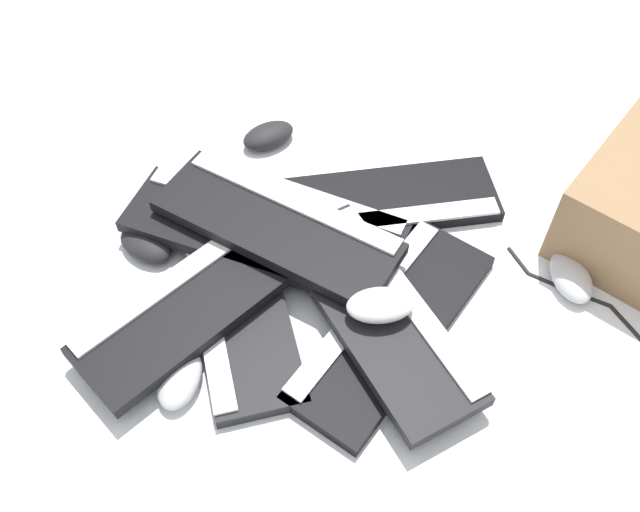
{
  "coord_description": "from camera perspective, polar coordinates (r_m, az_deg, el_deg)",
  "views": [
    {
      "loc": [
        0.51,
        0.51,
        1.04
      ],
      "look_at": [
        -0.01,
        -0.02,
        0.04
      ],
      "focal_mm": 40.0,
      "sensor_mm": 36.0,
      "label": 1
    }
  ],
  "objects": [
    {
      "name": "keyboard_4",
      "position": [
        1.28,
        -5.95,
        2.13
      ],
      "size": [
        0.32,
        0.46,
        0.03
      ],
      "color": "black",
      "rests_on": "keyboard_3"
    },
    {
      "name": "keyboard_2",
      "position": [
        1.36,
        4.92,
        4.34
      ],
      "size": [
        0.44,
        0.38,
        0.03
      ],
      "color": "black",
      "rests_on": "ground"
    },
    {
      "name": "mouse_1",
      "position": [
        1.32,
        19.44,
        -1.61
      ],
      "size": [
        0.12,
        0.13,
        0.04
      ],
      "primitive_type": "ellipsoid",
      "rotation": [
        0.0,
        0.0,
        4.12
      ],
      "color": "#B7B7BC",
      "rests_on": "ground"
    },
    {
      "name": "keyboard_0",
      "position": [
        1.23,
        -6.62,
        -3.47
      ],
      "size": [
        0.35,
        0.46,
        0.03
      ],
      "color": "black",
      "rests_on": "ground"
    },
    {
      "name": "cable_0",
      "position": [
        1.26,
        23.54,
        -9.31
      ],
      "size": [
        0.33,
        0.56,
        0.01
      ],
      "color": "black",
      "rests_on": "ground"
    },
    {
      "name": "mouse_2",
      "position": [
        1.14,
        4.84,
        -3.94
      ],
      "size": [
        0.13,
        0.12,
        0.04
      ],
      "primitive_type": "ellipsoid",
      "rotation": [
        0.0,
        0.0,
        5.61
      ],
      "color": "silver",
      "rests_on": "keyboard_6"
    },
    {
      "name": "mouse_0",
      "position": [
        1.23,
        -16.38,
        -5.79
      ],
      "size": [
        0.11,
        0.07,
        0.04
      ],
      "primitive_type": "ellipsoid",
      "rotation": [
        0.0,
        0.0,
        3.21
      ],
      "color": "silver",
      "rests_on": "ground"
    },
    {
      "name": "mouse_6",
      "position": [
        1.16,
        -11.15,
        -9.6
      ],
      "size": [
        0.13,
        0.12,
        0.04
      ],
      "primitive_type": "ellipsoid",
      "rotation": [
        0.0,
        0.0,
        3.73
      ],
      "color": "#B7B7BC",
      "rests_on": "ground"
    },
    {
      "name": "mouse_3",
      "position": [
        1.48,
        -4.16,
        9.59
      ],
      "size": [
        0.12,
        0.09,
        0.04
      ],
      "primitive_type": "ellipsoid",
      "rotation": [
        0.0,
        0.0,
        6.04
      ],
      "color": "black",
      "rests_on": "ground"
    },
    {
      "name": "keyboard_6",
      "position": [
        1.18,
        4.66,
        -4.56
      ],
      "size": [
        0.26,
        0.46,
        0.03
      ],
      "color": "black",
      "rests_on": "keyboard_1"
    },
    {
      "name": "ground_plane",
      "position": [
        1.26,
        0.48,
        -1.92
      ],
      "size": [
        3.2,
        3.2,
        0.0
      ],
      "primitive_type": "plane",
      "color": "silver"
    },
    {
      "name": "keyboard_5",
      "position": [
        1.21,
        -9.62,
        -3.41
      ],
      "size": [
        0.44,
        0.15,
        0.03
      ],
      "color": "black",
      "rests_on": "keyboard_0"
    },
    {
      "name": "mouse_5",
      "position": [
        1.4,
        -10.81,
        5.24
      ],
      "size": [
        0.11,
        0.07,
        0.04
      ],
      "primitive_type": "ellipsoid",
      "rotation": [
        0.0,
        0.0,
        3.12
      ],
      "color": "silver",
      "rests_on": "ground"
    },
    {
      "name": "mouse_4",
      "position": [
        1.32,
        -13.76,
        0.9
      ],
      "size": [
        0.08,
        0.12,
        0.04
      ],
      "primitive_type": "ellipsoid",
      "rotation": [
        0.0,
        0.0,
        4.89
      ],
      "color": "black",
      "rests_on": "ground"
    },
    {
      "name": "keyboard_1",
      "position": [
        1.2,
        5.71,
        -5.54
      ],
      "size": [
        0.46,
        0.22,
        0.03
      ],
      "color": "black",
      "rests_on": "ground"
    },
    {
      "name": "keyboard_3",
      "position": [
        1.34,
        -2.53,
        3.07
      ],
      "size": [
        0.3,
        0.46,
        0.03
      ],
      "color": "black",
      "rests_on": "ground"
    },
    {
      "name": "keyboard_7",
      "position": [
        1.25,
        -3.43,
        2.47
      ],
      "size": [
        0.26,
        0.46,
        0.03
      ],
      "color": "black",
      "rests_on": "keyboard_4"
    }
  ]
}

